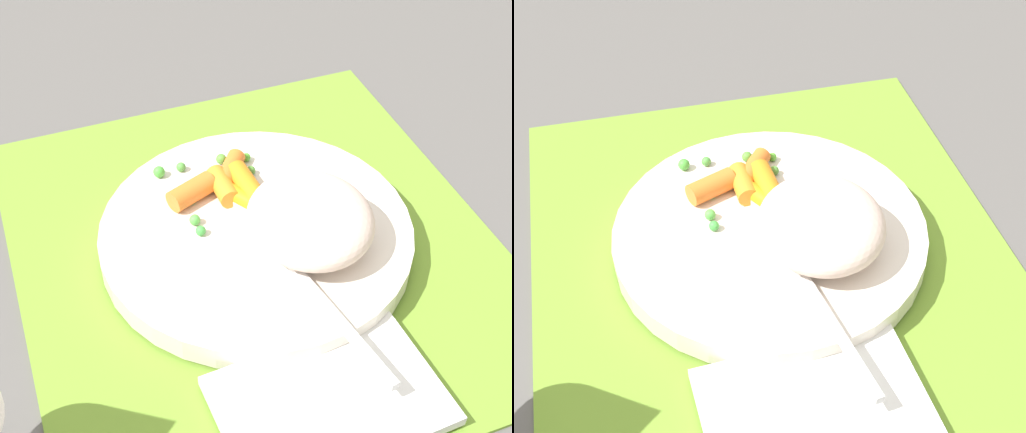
# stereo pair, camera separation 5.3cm
# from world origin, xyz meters

# --- Properties ---
(ground_plane) EXTENTS (2.40, 2.40, 0.00)m
(ground_plane) POSITION_xyz_m (0.00, 0.00, 0.00)
(ground_plane) COLOR #565451
(placemat) EXTENTS (0.41, 0.37, 0.01)m
(placemat) POSITION_xyz_m (0.00, 0.00, 0.00)
(placemat) COLOR olive
(placemat) RESTS_ON ground_plane
(plate) EXTENTS (0.24, 0.24, 0.02)m
(plate) POSITION_xyz_m (0.00, 0.00, 0.02)
(plate) COLOR silver
(plate) RESTS_ON placemat
(rice_mound) EXTENTS (0.10, 0.09, 0.04)m
(rice_mound) POSITION_xyz_m (-0.03, -0.03, 0.05)
(rice_mound) COLOR beige
(rice_mound) RESTS_ON plate
(carrot_portion) EXTENTS (0.08, 0.08, 0.02)m
(carrot_portion) POSITION_xyz_m (0.04, 0.01, 0.03)
(carrot_portion) COLOR orange
(carrot_portion) RESTS_ON plate
(pea_scatter) EXTENTS (0.09, 0.08, 0.01)m
(pea_scatter) POSITION_xyz_m (0.06, 0.03, 0.03)
(pea_scatter) COLOR green
(pea_scatter) RESTS_ON plate
(fork) EXTENTS (0.21, 0.05, 0.01)m
(fork) POSITION_xyz_m (-0.04, -0.01, 0.03)
(fork) COLOR silver
(fork) RESTS_ON plate
(napkin) EXTENTS (0.10, 0.15, 0.01)m
(napkin) POSITION_xyz_m (-0.15, 0.01, 0.01)
(napkin) COLOR white
(napkin) RESTS_ON placemat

